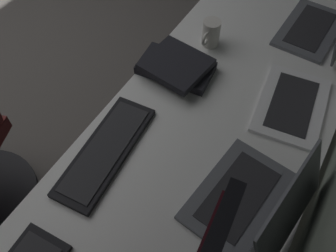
{
  "coord_description": "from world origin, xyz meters",
  "views": [
    {
      "loc": [
        0.84,
        2.24,
        1.72
      ],
      "look_at": [
        0.36,
        1.96,
        0.95
      ],
      "focal_mm": 38.66,
      "sensor_mm": 36.0,
      "label": 1
    }
  ],
  "objects_px": {
    "book_stack_near": "(176,66)",
    "coffee_mug": "(211,33)",
    "laptop_center": "(313,103)",
    "laptop_left": "(258,201)",
    "laptop_leftmost": "(325,25)",
    "keyboard_main": "(106,150)"
  },
  "relations": [
    {
      "from": "laptop_leftmost",
      "to": "coffee_mug",
      "type": "height_order",
      "value": "laptop_leftmost"
    },
    {
      "from": "laptop_center",
      "to": "keyboard_main",
      "type": "height_order",
      "value": "laptop_center"
    },
    {
      "from": "laptop_leftmost",
      "to": "laptop_left",
      "type": "relative_size",
      "value": 0.97
    },
    {
      "from": "laptop_center",
      "to": "keyboard_main",
      "type": "xyz_separation_m",
      "value": [
        0.49,
        -0.51,
        -0.04
      ]
    },
    {
      "from": "laptop_left",
      "to": "laptop_center",
      "type": "xyz_separation_m",
      "value": [
        -0.43,
        0.03,
        -0.0
      ]
    },
    {
      "from": "laptop_center",
      "to": "laptop_left",
      "type": "bearing_deg",
      "value": -3.64
    },
    {
      "from": "book_stack_near",
      "to": "coffee_mug",
      "type": "relative_size",
      "value": 2.61
    },
    {
      "from": "laptop_left",
      "to": "laptop_center",
      "type": "distance_m",
      "value": 0.43
    },
    {
      "from": "laptop_leftmost",
      "to": "book_stack_near",
      "type": "bearing_deg",
      "value": -40.06
    },
    {
      "from": "keyboard_main",
      "to": "book_stack_near",
      "type": "relative_size",
      "value": 1.49
    },
    {
      "from": "laptop_leftmost",
      "to": "laptop_left",
      "type": "distance_m",
      "value": 0.85
    },
    {
      "from": "coffee_mug",
      "to": "keyboard_main",
      "type": "bearing_deg",
      "value": -5.01
    },
    {
      "from": "laptop_left",
      "to": "book_stack_near",
      "type": "height_order",
      "value": "laptop_left"
    },
    {
      "from": "laptop_left",
      "to": "keyboard_main",
      "type": "distance_m",
      "value": 0.49
    },
    {
      "from": "laptop_leftmost",
      "to": "laptop_left",
      "type": "xyz_separation_m",
      "value": [
        0.85,
        0.06,
        -0.0
      ]
    },
    {
      "from": "keyboard_main",
      "to": "coffee_mug",
      "type": "height_order",
      "value": "coffee_mug"
    },
    {
      "from": "laptop_left",
      "to": "coffee_mug",
      "type": "relative_size",
      "value": 3.37
    },
    {
      "from": "laptop_leftmost",
      "to": "keyboard_main",
      "type": "distance_m",
      "value": 1.01
    },
    {
      "from": "laptop_left",
      "to": "coffee_mug",
      "type": "distance_m",
      "value": 0.71
    },
    {
      "from": "keyboard_main",
      "to": "laptop_leftmost",
      "type": "bearing_deg",
      "value": 154.85
    },
    {
      "from": "book_stack_near",
      "to": "keyboard_main",
      "type": "bearing_deg",
      "value": -2.26
    },
    {
      "from": "coffee_mug",
      "to": "laptop_center",
      "type": "bearing_deg",
      "value": 73.28
    }
  ]
}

